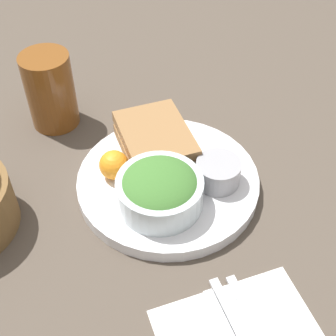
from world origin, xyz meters
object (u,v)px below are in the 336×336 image
at_px(salad_bowl, 160,189).
at_px(fork, 259,332).
at_px(drink_glass, 50,91).
at_px(dressing_cup, 218,172).
at_px(sandwich, 153,142).
at_px(plate, 168,182).

distance_m(salad_bowl, fork, 0.23).
bearing_deg(fork, drink_glass, -162.77).
bearing_deg(dressing_cup, salad_bowl, 97.11).
bearing_deg(salad_bowl, sandwich, -13.37).
xyz_separation_m(dressing_cup, drink_glass, (0.25, 0.20, 0.03)).
distance_m(plate, drink_glass, 0.26).
xyz_separation_m(salad_bowl, dressing_cup, (0.01, -0.10, -0.01)).
xyz_separation_m(salad_bowl, fork, (-0.22, -0.05, -0.04)).
distance_m(plate, fork, 0.27).
height_order(dressing_cup, drink_glass, drink_glass).
height_order(drink_glass, fork, drink_glass).
xyz_separation_m(sandwich, dressing_cup, (-0.09, -0.07, -0.00)).
xyz_separation_m(drink_glass, fork, (-0.48, -0.16, -0.06)).
bearing_deg(dressing_cup, sandwich, 37.21).
relative_size(drink_glass, fork, 0.84).
bearing_deg(plate, dressing_cup, -115.94).
height_order(salad_bowl, fork, salad_bowl).
bearing_deg(plate, fork, -175.21).
height_order(sandwich, drink_glass, drink_glass).
relative_size(salad_bowl, drink_glass, 0.93).
height_order(plate, salad_bowl, salad_bowl).
relative_size(sandwich, fork, 0.85).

